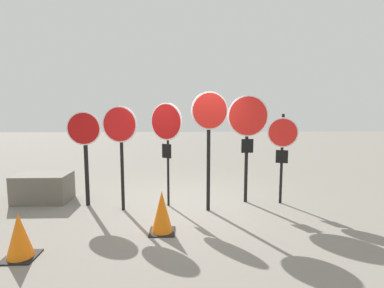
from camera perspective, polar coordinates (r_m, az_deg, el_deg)
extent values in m
plane|color=gray|center=(6.65, -1.32, -11.87)|extent=(40.00, 40.00, 0.00)
cylinder|color=black|center=(6.91, -19.49, -3.21)|extent=(0.09, 0.09, 1.95)
cylinder|color=white|center=(6.76, -19.91, 2.81)|extent=(0.72, 0.03, 0.72)
cylinder|color=#AD0F0F|center=(6.74, -19.96, 2.80)|extent=(0.66, 0.03, 0.66)
cylinder|color=black|center=(6.37, -13.17, -3.72)|extent=(0.07, 0.07, 1.97)
cylinder|color=white|center=(6.22, -13.61, 3.68)|extent=(0.73, 0.19, 0.74)
cylinder|color=red|center=(6.21, -13.68, 3.67)|extent=(0.67, 0.18, 0.68)
cylinder|color=black|center=(6.48, -4.59, -2.13)|extent=(0.05, 0.05, 2.25)
cylinder|color=white|center=(6.37, -4.91, 4.28)|extent=(0.68, 0.45, 0.80)
cylinder|color=#AD0F0F|center=(6.35, -5.01, 4.27)|extent=(0.63, 0.42, 0.74)
cube|color=black|center=(6.43, -4.86, -1.35)|extent=(0.20, 0.14, 0.30)
cylinder|color=black|center=(6.16, 3.16, -1.76)|extent=(0.08, 0.08, 2.43)
cylinder|color=white|center=(6.03, 3.40, 6.35)|extent=(0.75, 0.19, 0.77)
cylinder|color=red|center=(6.01, 3.45, 6.35)|extent=(0.69, 0.18, 0.71)
cylinder|color=black|center=(6.84, 10.32, -1.90)|extent=(0.08, 0.08, 2.21)
cylinder|color=white|center=(6.70, 10.62, 5.28)|extent=(0.91, 0.07, 0.91)
cylinder|color=red|center=(6.68, 10.66, 5.27)|extent=(0.85, 0.07, 0.85)
cube|color=black|center=(6.75, 10.49, -0.35)|extent=(0.27, 0.04, 0.31)
cylinder|color=black|center=(6.95, 16.71, -2.79)|extent=(0.06, 0.06, 2.01)
cylinder|color=white|center=(6.83, 16.90, 2.12)|extent=(0.64, 0.22, 0.66)
cylinder|color=red|center=(6.81, 16.90, 2.11)|extent=(0.58, 0.20, 0.60)
cube|color=black|center=(6.89, 16.74, -2.31)|extent=(0.26, 0.10, 0.29)
cube|color=black|center=(5.42, -5.70, -16.29)|extent=(0.44, 0.44, 0.02)
cone|color=orange|center=(5.29, -5.75, -12.63)|extent=(0.37, 0.37, 0.72)
cube|color=black|center=(5.22, -29.81, -18.17)|extent=(0.45, 0.45, 0.02)
cone|color=orange|center=(5.10, -30.04, -14.77)|extent=(0.37, 0.37, 0.64)
cube|color=#605B51|center=(7.74, -26.49, -7.45)|extent=(1.18, 0.76, 0.63)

